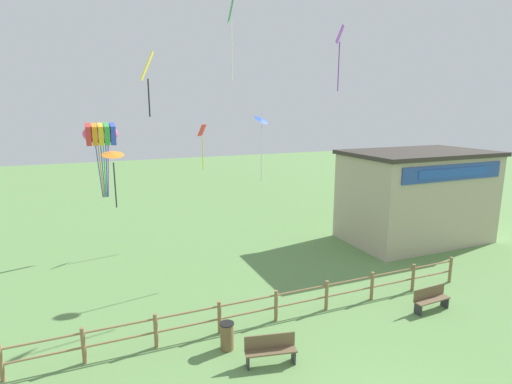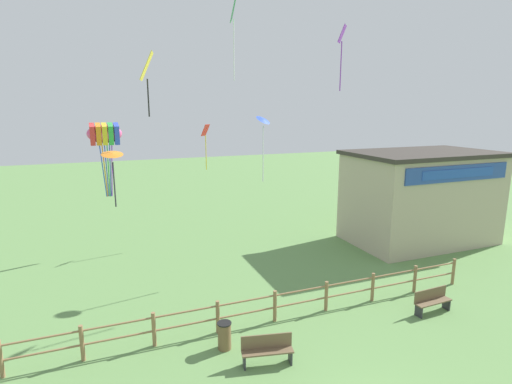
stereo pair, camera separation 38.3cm
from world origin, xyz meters
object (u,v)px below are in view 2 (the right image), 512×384
Objects in this scene: trash_bin at (224,336)px; kite_blue_delta at (263,126)px; park_bench_by_building at (432,300)px; kite_rainbow_parafoil at (105,134)px; kite_red_diamond at (206,139)px; park_bench_near_fence at (267,349)px; kite_yellow_diamond at (147,72)px; seaside_building at (420,197)px; kite_purple_streamer at (342,46)px; kite_orange_delta at (112,157)px; kite_green_diamond at (234,19)px.

kite_blue_delta is (3.95, 6.19, 6.76)m from trash_bin.
kite_rainbow_parafoil reaches higher than park_bench_by_building.
kite_red_diamond is (2.53, 11.94, 5.79)m from trash_bin.
kite_yellow_diamond reaches higher than park_bench_near_fence.
kite_rainbow_parafoil is at bearing 142.95° from kite_blue_delta.
seaside_building is at bearing 30.48° from park_bench_near_fence.
kite_red_diamond is (-5.99, 12.58, 5.75)m from park_bench_by_building.
trash_bin is 13.56m from kite_purple_streamer.
kite_orange_delta is (-17.71, -4.35, 3.67)m from seaside_building.
kite_purple_streamer is at bearing 33.20° from trash_bin.
kite_rainbow_parafoil is at bearing 133.80° from park_bench_by_building.
kite_purple_streamer is (4.72, -7.19, 4.63)m from kite_red_diamond.
park_bench_by_building is 11.77m from kite_purple_streamer.
park_bench_by_building is at bearing -64.53° from kite_red_diamond.
park_bench_by_building is at bearing -18.02° from kite_yellow_diamond.
seaside_building is 13.60m from kite_red_diamond.
trash_bin is 7.14m from kite_orange_delta.
park_bench_by_building is 0.52× the size of kite_blue_delta.
kite_blue_delta is at bearing 68.72° from park_bench_near_fence.
kite_blue_delta is at bearing 31.17° from kite_yellow_diamond.
trash_bin is at bearing -122.53° from kite_blue_delta.
park_bench_by_building is at bearing -56.05° from kite_green_diamond.
park_bench_near_fence is at bearing -51.42° from trash_bin.
kite_blue_delta is (2.92, 7.49, 6.72)m from park_bench_near_fence.
kite_orange_delta reaches higher than park_bench_by_building.
seaside_building is 9.78m from park_bench_by_building.
kite_orange_delta is (-10.38, -2.41, -4.44)m from kite_purple_streamer.
park_bench_by_building is at bearing 5.00° from park_bench_near_fence.
park_bench_by_building is 1.74× the size of trash_bin.
park_bench_near_fence is at bearing -71.81° from kite_rainbow_parafoil.
trash_bin is (-8.52, 0.64, -0.04)m from park_bench_by_building.
kite_red_diamond is at bearing 95.75° from kite_green_diamond.
trash_bin is (-14.59, -6.69, -2.31)m from seaside_building.
kite_green_diamond is (0.44, -4.33, 6.03)m from kite_red_diamond.
kite_blue_delta is at bearing -37.05° from kite_rainbow_parafoil.
kite_orange_delta is (-5.65, -9.60, 0.19)m from kite_red_diamond.
kite_blue_delta reaches higher than kite_rainbow_parafoil.
seaside_building is at bearing -15.40° from kite_rainbow_parafoil.
kite_red_diamond is at bearing 123.31° from kite_purple_streamer.
trash_bin is at bearing -36.84° from kite_orange_delta.
trash_bin is at bearing -146.80° from kite_purple_streamer.
kite_green_diamond is at bearing 40.89° from kite_orange_delta.
seaside_building is at bearing -4.55° from kite_green_diamond.
seaside_building is at bearing 14.79° from kite_purple_streamer.
kite_red_diamond is 0.70× the size of kite_green_diamond.
park_bench_near_fence is at bearing -111.28° from kite_blue_delta.
park_bench_by_building is 0.57× the size of kite_purple_streamer.
kite_yellow_diamond reaches higher than kite_orange_delta.
kite_yellow_diamond is 7.02m from kite_blue_delta.
kite_green_diamond is at bearing 123.95° from park_bench_by_building.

